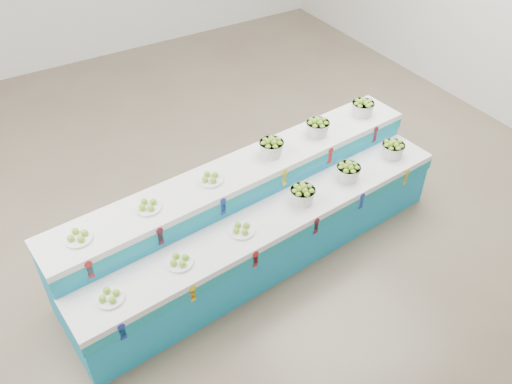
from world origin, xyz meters
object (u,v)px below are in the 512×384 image
display_stand (256,217)px  basket_lower_left (303,194)px  plate_upper_mid (148,205)px  basket_upper_right (363,107)px

display_stand → basket_lower_left: (0.44, -0.24, 0.31)m
display_stand → basket_lower_left: display_stand is taller
basket_lower_left → plate_upper_mid: 1.63m
plate_upper_mid → basket_lower_left: bearing=-14.8°
display_stand → basket_upper_right: basket_upper_right is taller
plate_upper_mid → basket_upper_right: size_ratio=0.95×
plate_upper_mid → display_stand: bearing=-8.9°
basket_lower_left → plate_upper_mid: size_ratio=1.05×
basket_lower_left → plate_upper_mid: plate_upper_mid is taller
display_stand → plate_upper_mid: plate_upper_mid is taller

